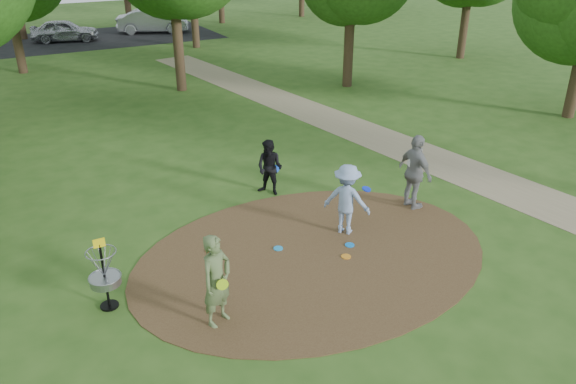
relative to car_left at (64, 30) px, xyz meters
name	(u,v)px	position (x,y,z in m)	size (l,w,h in m)	color
ground	(313,255)	(0.72, -29.77, -0.69)	(100.00, 100.00, 0.00)	#2D5119
dirt_clearing	(313,255)	(0.72, -29.77, -0.68)	(8.40, 8.40, 0.02)	#47301C
footpath	(462,171)	(7.22, -27.77, -0.69)	(2.00, 40.00, 0.01)	#8C7A5B
parking_lot	(108,37)	(2.72, 0.23, -0.69)	(14.00, 8.00, 0.01)	black
player_observer_with_disc	(217,281)	(-2.05, -30.94, 0.24)	(0.81, 0.70, 1.86)	#55683C
player_throwing_with_disc	(347,199)	(1.97, -29.21, 0.19)	(1.33, 1.30, 1.77)	#879EC9
player_walking_with_disc	(270,168)	(1.34, -26.39, 0.09)	(0.93, 0.97, 1.57)	black
player_waiting_with_disc	(415,172)	(4.26, -28.95, 0.32)	(0.50, 1.19, 2.02)	gray
disc_ground_cyan	(278,248)	(0.14, -29.16, -0.66)	(0.22, 0.22, 0.02)	#1B98DE
disc_ground_blue	(350,245)	(1.69, -29.82, -0.66)	(0.22, 0.22, 0.02)	#0D7EEB
disc_ground_red	(210,251)	(-1.29, -28.50, -0.66)	(0.22, 0.22, 0.02)	#B71512
car_left	(64,30)	(0.00, 0.00, 0.00)	(1.63, 4.06, 1.38)	#9D9EA4
car_right	(153,21)	(5.86, 0.44, 0.09)	(1.66, 4.76, 1.57)	#A4A7AC
disc_ground_orange	(346,257)	(1.33, -30.21, -0.66)	(0.22, 0.22, 0.02)	orange
disc_golf_basket	(103,269)	(-3.78, -29.47, 0.18)	(0.63, 0.63, 1.54)	black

